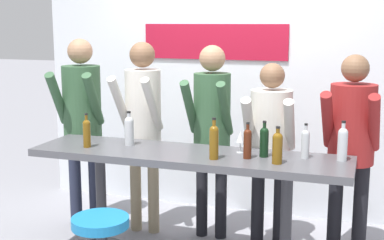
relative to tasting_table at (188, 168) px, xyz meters
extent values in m
cube|color=silver|center=(0.00, 1.40, 0.50)|extent=(4.20, 0.10, 2.61)
cube|color=#B2142D|center=(-0.18, 1.34, 0.97)|extent=(1.52, 0.02, 0.36)
cube|color=#4C4C51|center=(0.00, 0.00, 0.10)|extent=(2.60, 0.64, 0.06)
cylinder|color=#333338|center=(-0.81, 0.00, -0.35)|extent=(0.09, 0.09, 0.88)
cylinder|color=#333338|center=(0.81, 0.00, -0.35)|extent=(0.09, 0.09, 0.88)
cylinder|color=#1972B2|center=(-0.37, -0.81, -0.21)|extent=(0.41, 0.41, 0.07)
cylinder|color=#23283D|center=(-1.35, 0.47, -0.37)|extent=(0.12, 0.12, 0.87)
cylinder|color=#23283D|center=(-1.15, 0.51, -0.37)|extent=(0.12, 0.12, 0.87)
cylinder|color=#335638|center=(-1.25, 0.49, 0.41)|extent=(0.42, 0.42, 0.69)
sphere|color=#9E7556|center=(-1.25, 0.49, 0.90)|extent=(0.24, 0.24, 0.24)
cylinder|color=#335638|center=(-1.39, 0.29, 0.46)|extent=(0.16, 0.42, 0.53)
cylinder|color=#335638|center=(-1.05, 0.36, 0.46)|extent=(0.16, 0.42, 0.53)
cylinder|color=gray|center=(-0.70, 0.49, -0.38)|extent=(0.11, 0.11, 0.86)
cylinder|color=gray|center=(-0.52, 0.49, -0.38)|extent=(0.11, 0.11, 0.86)
cylinder|color=beige|center=(-0.61, 0.49, 0.40)|extent=(0.34, 0.34, 0.68)
sphere|color=brown|center=(-0.61, 0.49, 0.88)|extent=(0.23, 0.23, 0.23)
cylinder|color=beige|center=(-0.76, 0.32, 0.45)|extent=(0.09, 0.40, 0.52)
cylinder|color=beige|center=(-0.45, 0.33, 0.45)|extent=(0.09, 0.40, 0.52)
cylinder|color=black|center=(-0.06, 0.56, -0.38)|extent=(0.11, 0.11, 0.85)
cylinder|color=black|center=(0.12, 0.57, -0.38)|extent=(0.11, 0.11, 0.85)
cylinder|color=#335638|center=(0.03, 0.57, 0.38)|extent=(0.34, 0.34, 0.67)
sphere|color=#9E7556|center=(0.03, 0.57, 0.85)|extent=(0.23, 0.23, 0.23)
cylinder|color=#335638|center=(-0.12, 0.40, 0.43)|extent=(0.09, 0.40, 0.52)
cylinder|color=#335638|center=(0.19, 0.41, 0.43)|extent=(0.09, 0.40, 0.52)
cylinder|color=black|center=(0.48, 0.49, -0.41)|extent=(0.11, 0.11, 0.79)
cylinder|color=black|center=(0.68, 0.50, -0.41)|extent=(0.11, 0.11, 0.79)
cylinder|color=beige|center=(0.58, 0.49, 0.29)|extent=(0.38, 0.38, 0.62)
sphere|color=brown|center=(0.58, 0.49, 0.72)|extent=(0.21, 0.21, 0.21)
cylinder|color=beige|center=(0.42, 0.33, 0.33)|extent=(0.11, 0.38, 0.48)
cylinder|color=beige|center=(0.76, 0.35, 0.33)|extent=(0.11, 0.38, 0.48)
cylinder|color=black|center=(1.14, 0.52, -0.39)|extent=(0.12, 0.12, 0.83)
cylinder|color=black|center=(1.34, 0.51, -0.39)|extent=(0.12, 0.12, 0.83)
cylinder|color=maroon|center=(1.24, 0.52, 0.35)|extent=(0.39, 0.39, 0.65)
sphere|color=brown|center=(1.24, 0.52, 0.80)|extent=(0.22, 0.22, 0.22)
cylinder|color=maroon|center=(1.06, 0.37, 0.39)|extent=(0.11, 0.40, 0.51)
cylinder|color=maroon|center=(1.41, 0.35, 0.39)|extent=(0.11, 0.40, 0.51)
cylinder|color=#B7BCC1|center=(0.92, 0.12, 0.22)|extent=(0.06, 0.06, 0.19)
sphere|color=#B7BCC1|center=(0.92, 0.12, 0.32)|extent=(0.06, 0.06, 0.06)
cylinder|color=#B7BCC1|center=(0.92, 0.12, 0.35)|extent=(0.02, 0.02, 0.07)
cylinder|color=black|center=(0.92, 0.12, 0.40)|extent=(0.03, 0.03, 0.01)
cylinder|color=black|center=(0.61, 0.06, 0.23)|extent=(0.07, 0.07, 0.20)
sphere|color=black|center=(0.61, 0.06, 0.33)|extent=(0.07, 0.07, 0.07)
cylinder|color=black|center=(0.61, 0.06, 0.36)|extent=(0.03, 0.03, 0.07)
cylinder|color=black|center=(0.61, 0.06, 0.41)|extent=(0.03, 0.03, 0.01)
cylinder|color=#B7BCC1|center=(1.19, 0.13, 0.24)|extent=(0.07, 0.07, 0.22)
sphere|color=#B7BCC1|center=(1.19, 0.13, 0.34)|extent=(0.07, 0.07, 0.07)
cylinder|color=#B7BCC1|center=(1.19, 0.13, 0.38)|extent=(0.03, 0.03, 0.08)
cylinder|color=black|center=(1.19, 0.13, 0.43)|extent=(0.03, 0.03, 0.02)
cylinder|color=#4C1E0F|center=(0.50, -0.04, 0.23)|extent=(0.06, 0.06, 0.20)
sphere|color=#4C1E0F|center=(0.50, -0.04, 0.33)|extent=(0.06, 0.06, 0.06)
cylinder|color=#4C1E0F|center=(0.50, -0.04, 0.36)|extent=(0.02, 0.02, 0.07)
cylinder|color=black|center=(0.50, -0.04, 0.41)|extent=(0.03, 0.03, 0.01)
cylinder|color=brown|center=(0.26, -0.14, 0.24)|extent=(0.07, 0.07, 0.23)
sphere|color=brown|center=(0.26, -0.14, 0.36)|extent=(0.07, 0.07, 0.07)
cylinder|color=brown|center=(0.26, -0.14, 0.40)|extent=(0.03, 0.03, 0.08)
cylinder|color=black|center=(0.26, -0.14, 0.44)|extent=(0.03, 0.03, 0.02)
cylinder|color=brown|center=(-0.86, -0.10, 0.23)|extent=(0.06, 0.06, 0.20)
sphere|color=brown|center=(-0.86, -0.10, 0.33)|extent=(0.06, 0.06, 0.06)
cylinder|color=brown|center=(-0.86, -0.10, 0.37)|extent=(0.02, 0.02, 0.07)
cylinder|color=black|center=(-0.86, -0.10, 0.41)|extent=(0.03, 0.03, 0.01)
cylinder|color=#B7BCC1|center=(-0.56, 0.09, 0.23)|extent=(0.08, 0.08, 0.21)
sphere|color=#B7BCC1|center=(-0.56, 0.09, 0.33)|extent=(0.08, 0.08, 0.08)
cylinder|color=#B7BCC1|center=(-0.56, 0.09, 0.37)|extent=(0.03, 0.03, 0.07)
cylinder|color=black|center=(-0.56, 0.09, 0.42)|extent=(0.03, 0.03, 0.02)
cylinder|color=brown|center=(0.74, -0.11, 0.23)|extent=(0.08, 0.08, 0.20)
sphere|color=brown|center=(0.74, -0.11, 0.33)|extent=(0.08, 0.08, 0.08)
cylinder|color=brown|center=(0.74, -0.11, 0.36)|extent=(0.03, 0.03, 0.07)
cylinder|color=black|center=(0.74, -0.11, 0.40)|extent=(0.03, 0.03, 0.01)
cylinder|color=silver|center=(0.40, 0.12, 0.13)|extent=(0.06, 0.06, 0.01)
cylinder|color=silver|center=(0.40, 0.12, 0.17)|extent=(0.01, 0.01, 0.08)
cone|color=silver|center=(0.40, 0.12, 0.26)|extent=(0.07, 0.07, 0.09)
camera|label=1|loc=(1.39, -3.96, 1.17)|focal=50.00mm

